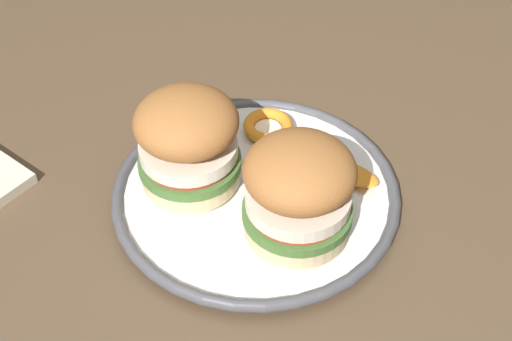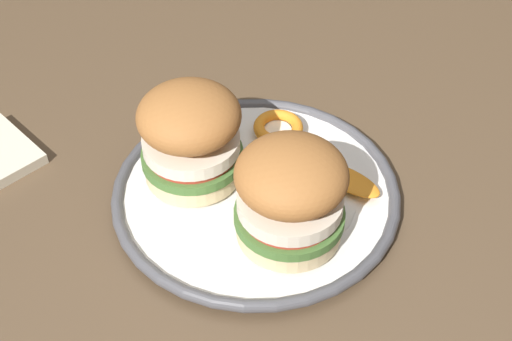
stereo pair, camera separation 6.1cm
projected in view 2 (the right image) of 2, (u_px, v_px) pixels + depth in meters
name	position (u px, v px, depth m)	size (l,w,h in m)	color
dining_table	(216.00, 265.00, 0.75)	(1.28, 0.99, 0.77)	brown
dinner_plate	(256.00, 193.00, 0.68)	(0.28, 0.28, 0.02)	white
sandwich_half_left	(290.00, 194.00, 0.60)	(0.14, 0.14, 0.10)	beige
sandwich_half_right	(191.00, 135.00, 0.65)	(0.13, 0.13, 0.10)	beige
orange_peel_curled	(278.00, 127.00, 0.73)	(0.07, 0.07, 0.01)	orange
orange_peel_strip_long	(296.00, 158.00, 0.70)	(0.07, 0.04, 0.01)	orange
orange_peel_strip_short	(346.00, 179.00, 0.68)	(0.07, 0.08, 0.01)	orange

